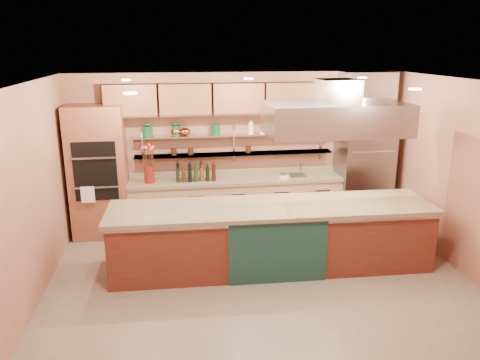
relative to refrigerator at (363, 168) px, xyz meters
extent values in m
cube|color=gray|center=(-2.35, -2.14, -1.06)|extent=(6.00, 5.00, 0.02)
cube|color=black|center=(-2.35, -2.14, 1.75)|extent=(6.00, 5.00, 0.02)
cube|color=#AA6A50|center=(-2.35, 0.36, 0.35)|extent=(6.00, 0.04, 2.80)
cube|color=#AA6A50|center=(-2.35, -4.64, 0.35)|extent=(6.00, 0.04, 2.80)
cube|color=#AA6A50|center=(-5.35, -2.14, 0.35)|extent=(0.04, 5.00, 2.80)
cube|color=#AA6A50|center=(0.65, -2.14, 0.35)|extent=(0.04, 5.00, 2.80)
cube|color=brown|center=(-4.80, 0.04, 0.10)|extent=(0.95, 0.64, 2.30)
cube|color=slate|center=(0.00, 0.00, 0.00)|extent=(0.95, 0.72, 2.10)
cube|color=tan|center=(-2.40, 0.06, -0.58)|extent=(3.84, 0.64, 0.93)
cube|color=#B5B9BD|center=(-2.40, 0.23, 0.30)|extent=(3.60, 0.26, 0.03)
cube|color=#B5B9BD|center=(-2.40, 0.23, 0.65)|extent=(3.60, 0.26, 0.03)
cube|color=brown|center=(-2.35, 0.18, 1.30)|extent=(4.60, 0.36, 0.55)
cube|color=#B5B9BD|center=(-1.21, -1.65, 1.20)|extent=(2.00, 1.00, 0.45)
cube|color=#FFE5A5|center=(-2.35, -1.94, 1.72)|extent=(4.00, 2.80, 0.02)
cube|color=maroon|center=(-2.11, -1.65, -0.56)|extent=(4.73, 1.16, 0.98)
cylinder|color=maroon|center=(-3.95, 0.01, 0.03)|extent=(0.19, 0.19, 0.30)
cube|color=black|center=(-3.13, 0.01, 0.00)|extent=(0.78, 0.43, 0.24)
cube|color=white|center=(-1.52, 0.01, -0.07)|extent=(0.19, 0.16, 0.09)
cylinder|color=silver|center=(-1.19, 0.11, 0.00)|extent=(0.03, 0.03, 0.23)
ellipsoid|color=#C2502C|center=(-3.29, 0.23, 0.74)|extent=(0.18, 0.18, 0.14)
cylinder|color=#0F4821|center=(-2.74, 0.23, 0.76)|extent=(0.20, 0.20, 0.19)
camera|label=1|loc=(-3.55, -8.01, 2.20)|focal=35.00mm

